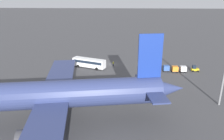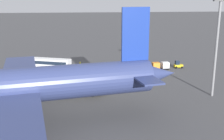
{
  "view_description": "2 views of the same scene",
  "coord_description": "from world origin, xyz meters",
  "px_view_note": "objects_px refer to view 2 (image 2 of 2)",
  "views": [
    {
      "loc": [
        -4.29,
        76.27,
        25.0
      ],
      "look_at": [
        -1.36,
        18.98,
        4.54
      ],
      "focal_mm": 35.0,
      "sensor_mm": 36.0,
      "label": 1
    },
    {
      "loc": [
        -0.12,
        80.21,
        19.41
      ],
      "look_at": [
        -7.71,
        20.72,
        3.84
      ],
      "focal_mm": 45.0,
      "sensor_mm": 36.0,
      "label": 2
    }
  ],
  "objects_px": {
    "shuttle_bus_far": "(77,86)",
    "cargo_cart_orange": "(156,66)",
    "baggage_tug": "(178,65)",
    "airplane": "(6,88)",
    "shuttle_bus_near": "(49,63)",
    "worker_person": "(80,64)",
    "cargo_cart_blue": "(146,65)",
    "cargo_cart_white": "(165,65)"
  },
  "relations": [
    {
      "from": "cargo_cart_blue",
      "to": "shuttle_bus_far",
      "type": "bearing_deg",
      "value": 44.25
    },
    {
      "from": "shuttle_bus_far",
      "to": "cargo_cart_orange",
      "type": "height_order",
      "value": "shuttle_bus_far"
    },
    {
      "from": "airplane",
      "to": "worker_person",
      "type": "xyz_separation_m",
      "value": [
        -11.17,
        -38.06,
        -5.89
      ]
    },
    {
      "from": "shuttle_bus_far",
      "to": "baggage_tug",
      "type": "xyz_separation_m",
      "value": [
        -28.42,
        -19.04,
        -0.91
      ]
    },
    {
      "from": "airplane",
      "to": "cargo_cart_white",
      "type": "bearing_deg",
      "value": -145.94
    },
    {
      "from": "worker_person",
      "to": "airplane",
      "type": "bearing_deg",
      "value": 73.64
    },
    {
      "from": "airplane",
      "to": "cargo_cart_orange",
      "type": "distance_m",
      "value": 45.98
    },
    {
      "from": "airplane",
      "to": "cargo_cart_orange",
      "type": "relative_size",
      "value": 26.53
    },
    {
      "from": "airplane",
      "to": "baggage_tug",
      "type": "relative_size",
      "value": 22.66
    },
    {
      "from": "baggage_tug",
      "to": "cargo_cart_orange",
      "type": "distance_m",
      "value": 6.95
    },
    {
      "from": "shuttle_bus_far",
      "to": "cargo_cart_blue",
      "type": "bearing_deg",
      "value": -126.44
    },
    {
      "from": "airplane",
      "to": "cargo_cart_orange",
      "type": "bearing_deg",
      "value": -143.73
    },
    {
      "from": "baggage_tug",
      "to": "cargo_cart_blue",
      "type": "xyz_separation_m",
      "value": [
        9.56,
        0.67,
        0.25
      ]
    },
    {
      "from": "shuttle_bus_near",
      "to": "cargo_cart_blue",
      "type": "distance_m",
      "value": 26.44
    },
    {
      "from": "cargo_cart_orange",
      "to": "airplane",
      "type": "bearing_deg",
      "value": 45.73
    },
    {
      "from": "shuttle_bus_far",
      "to": "worker_person",
      "type": "relative_size",
      "value": 6.06
    },
    {
      "from": "shuttle_bus_far",
      "to": "worker_person",
      "type": "height_order",
      "value": "shuttle_bus_far"
    },
    {
      "from": "airplane",
      "to": "baggage_tug",
      "type": "height_order",
      "value": "airplane"
    },
    {
      "from": "cargo_cart_white",
      "to": "cargo_cart_blue",
      "type": "xyz_separation_m",
      "value": [
        5.47,
        -0.46,
        0.0
      ]
    },
    {
      "from": "shuttle_bus_far",
      "to": "cargo_cart_blue",
      "type": "relative_size",
      "value": 5.08
    },
    {
      "from": "baggage_tug",
      "to": "cargo_cart_white",
      "type": "relative_size",
      "value": 1.17
    },
    {
      "from": "airplane",
      "to": "shuttle_bus_near",
      "type": "bearing_deg",
      "value": -103.97
    },
    {
      "from": "worker_person",
      "to": "cargo_cart_white",
      "type": "xyz_separation_m",
      "value": [
        -23.42,
        5.2,
        0.32
      ]
    },
    {
      "from": "airplane",
      "to": "cargo_cart_orange",
      "type": "xyz_separation_m",
      "value": [
        -31.86,
        -32.69,
        -5.57
      ]
    },
    {
      "from": "shuttle_bus_near",
      "to": "shuttle_bus_far",
      "type": "distance_m",
      "value": 22.18
    },
    {
      "from": "shuttle_bus_near",
      "to": "cargo_cart_orange",
      "type": "bearing_deg",
      "value": -164.97
    },
    {
      "from": "shuttle_bus_near",
      "to": "shuttle_bus_far",
      "type": "xyz_separation_m",
      "value": [
        -7.45,
        20.89,
        -0.1
      ]
    },
    {
      "from": "airplane",
      "to": "cargo_cart_blue",
      "type": "distance_m",
      "value": 44.6
    },
    {
      "from": "cargo_cart_blue",
      "to": "shuttle_bus_near",
      "type": "bearing_deg",
      "value": -5.47
    },
    {
      "from": "airplane",
      "to": "cargo_cart_white",
      "type": "xyz_separation_m",
      "value": [
        -34.59,
        -32.86,
        -5.57
      ]
    },
    {
      "from": "shuttle_bus_near",
      "to": "worker_person",
      "type": "height_order",
      "value": "shuttle_bus_near"
    },
    {
      "from": "worker_person",
      "to": "shuttle_bus_far",
      "type": "bearing_deg",
      "value": 87.76
    },
    {
      "from": "baggage_tug",
      "to": "cargo_cart_white",
      "type": "xyz_separation_m",
      "value": [
        4.09,
        1.13,
        0.25
      ]
    },
    {
      "from": "airplane",
      "to": "baggage_tug",
      "type": "xyz_separation_m",
      "value": [
        -38.69,
        -33.99,
        -5.82
      ]
    },
    {
      "from": "baggage_tug",
      "to": "cargo_cart_blue",
      "type": "relative_size",
      "value": 1.17
    },
    {
      "from": "cargo_cart_white",
      "to": "cargo_cart_orange",
      "type": "distance_m",
      "value": 2.74
    },
    {
      "from": "cargo_cart_white",
      "to": "baggage_tug",
      "type": "bearing_deg",
      "value": -164.51
    },
    {
      "from": "shuttle_bus_far",
      "to": "cargo_cart_white",
      "type": "relative_size",
      "value": 5.08
    },
    {
      "from": "baggage_tug",
      "to": "worker_person",
      "type": "bearing_deg",
      "value": -7.21
    },
    {
      "from": "baggage_tug",
      "to": "airplane",
      "type": "bearing_deg",
      "value": 42.5
    },
    {
      "from": "worker_person",
      "to": "cargo_cart_blue",
      "type": "height_order",
      "value": "cargo_cart_blue"
    },
    {
      "from": "shuttle_bus_near",
      "to": "baggage_tug",
      "type": "height_order",
      "value": "shuttle_bus_near"
    }
  ]
}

